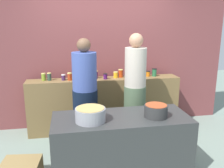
{
  "coord_description": "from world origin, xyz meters",
  "views": [
    {
      "loc": [
        -0.62,
        -3.05,
        1.92
      ],
      "look_at": [
        0.0,
        0.35,
        1.05
      ],
      "focal_mm": 39.0,
      "sensor_mm": 36.0,
      "label": 1
    }
  ],
  "objects": [
    {
      "name": "cooking_pot_left",
      "position": [
        -0.39,
        -0.37,
        0.87
      ],
      "size": [
        0.36,
        0.36,
        0.17
      ],
      "color": "gray",
      "rests_on": "prep_table"
    },
    {
      "name": "ground",
      "position": [
        0.0,
        0.0,
        0.0
      ],
      "size": [
        12.0,
        12.0,
        0.0
      ],
      "primitive_type": "plane",
      "color": "gray"
    },
    {
      "name": "preserve_jar_4",
      "position": [
        -0.5,
        1.07,
        1.01
      ],
      "size": [
        0.09,
        0.09,
        0.1
      ],
      "color": "gold",
      "rests_on": "display_shelf"
    },
    {
      "name": "cook_with_tongs",
      "position": [
        -0.39,
        0.53,
        0.77
      ],
      "size": [
        0.38,
        0.38,
        1.71
      ],
      "color": "black",
      "rests_on": "ground"
    },
    {
      "name": "prep_table",
      "position": [
        0.0,
        -0.3,
        0.4
      ],
      "size": [
        1.7,
        0.7,
        0.79
      ],
      "primitive_type": "cube",
      "color": "#303232",
      "rests_on": "ground"
    },
    {
      "name": "preserve_jar_8",
      "position": [
        0.21,
        1.13,
        1.02
      ],
      "size": [
        0.08,
        0.08,
        0.11
      ],
      "color": "gold",
      "rests_on": "display_shelf"
    },
    {
      "name": "preserve_jar_12",
      "position": [
        0.93,
        1.13,
        1.04
      ],
      "size": [
        0.09,
        0.09,
        0.15
      ],
      "color": "#24603A",
      "rests_on": "display_shelf"
    },
    {
      "name": "storefront_wall",
      "position": [
        0.0,
        1.45,
        1.5
      ],
      "size": [
        4.8,
        0.12,
        3.0
      ],
      "primitive_type": "cube",
      "color": "brown",
      "rests_on": "ground"
    },
    {
      "name": "cook_in_cap",
      "position": [
        0.39,
        0.48,
        0.81
      ],
      "size": [
        0.34,
        0.34,
        1.78
      ],
      "color": "#4D6246",
      "rests_on": "ground"
    },
    {
      "name": "preserve_jar_10",
      "position": [
        0.7,
        1.15,
        1.02
      ],
      "size": [
        0.07,
        0.07,
        0.11
      ],
      "color": "#315B34",
      "rests_on": "display_shelf"
    },
    {
      "name": "preserve_jar_7",
      "position": [
        0.01,
        1.06,
        1.01
      ],
      "size": [
        0.07,
        0.07,
        0.1
      ],
      "color": "#461757",
      "rests_on": "display_shelf"
    },
    {
      "name": "preserve_jar_9",
      "position": [
        0.3,
        1.15,
        1.04
      ],
      "size": [
        0.08,
        0.08,
        0.14
      ],
      "color": "#B73811",
      "rests_on": "display_shelf"
    },
    {
      "name": "preserve_jar_1",
      "position": [
        -0.95,
        1.12,
        1.03
      ],
      "size": [
        0.07,
        0.07,
        0.13
      ],
      "color": "#2E4336",
      "rests_on": "display_shelf"
    },
    {
      "name": "preserve_jar_5",
      "position": [
        -0.37,
        1.11,
        1.03
      ],
      "size": [
        0.09,
        0.09,
        0.13
      ],
      "color": "#A72F0F",
      "rests_on": "display_shelf"
    },
    {
      "name": "preserve_jar_0",
      "position": [
        -1.05,
        1.14,
        1.03
      ],
      "size": [
        0.07,
        0.07,
        0.13
      ],
      "color": "olive",
      "rests_on": "display_shelf"
    },
    {
      "name": "preserve_jar_6",
      "position": [
        -0.15,
        1.14,
        1.03
      ],
      "size": [
        0.08,
        0.08,
        0.14
      ],
      "color": "#401E56",
      "rests_on": "display_shelf"
    },
    {
      "name": "display_shelf",
      "position": [
        0.0,
        1.1,
        0.48
      ],
      "size": [
        2.7,
        0.36,
        0.96
      ],
      "primitive_type": "cube",
      "color": "brown",
      "rests_on": "ground"
    },
    {
      "name": "preserve_jar_2",
      "position": [
        -0.71,
        1.1,
        1.01
      ],
      "size": [
        0.07,
        0.07,
        0.1
      ],
      "color": "#41244F",
      "rests_on": "display_shelf"
    },
    {
      "name": "preserve_jar_3",
      "position": [
        -0.61,
        1.07,
        1.03
      ],
      "size": [
        0.08,
        0.08,
        0.13
      ],
      "color": "#A53718",
      "rests_on": "display_shelf"
    },
    {
      "name": "preserve_jar_11",
      "position": [
        0.82,
        1.14,
        1.02
      ],
      "size": [
        0.07,
        0.07,
        0.1
      ],
      "color": "#CE6613",
      "rests_on": "display_shelf"
    },
    {
      "name": "cooking_pot_center",
      "position": [
        0.42,
        -0.38,
        0.87
      ],
      "size": [
        0.29,
        0.29,
        0.16
      ],
      "color": "#2D2D2D",
      "rests_on": "prep_table"
    }
  ]
}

